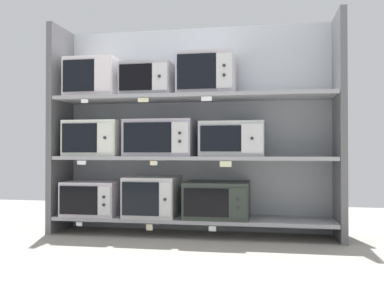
# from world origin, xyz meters

# --- Properties ---
(ground) EXTENTS (6.27, 6.00, 0.02)m
(ground) POSITION_xyz_m (0.00, -1.00, -0.01)
(ground) COLOR gray
(back_panel) EXTENTS (2.47, 0.04, 1.76)m
(back_panel) POSITION_xyz_m (0.00, 0.23, 0.88)
(back_panel) COLOR #9EA3A8
(back_panel) RESTS_ON ground
(upright_left) EXTENTS (0.05, 0.41, 1.76)m
(upright_left) POSITION_xyz_m (-1.17, 0.00, 0.88)
(upright_left) COLOR #5B5B5E
(upright_left) RESTS_ON ground
(upright_right) EXTENTS (0.05, 0.41, 1.76)m
(upright_right) POSITION_xyz_m (1.17, 0.00, 0.88)
(upright_right) COLOR #5B5B5E
(upright_right) RESTS_ON ground
(shelf_0) EXTENTS (2.27, 0.41, 0.03)m
(shelf_0) POSITION_xyz_m (0.00, 0.00, 0.13)
(shelf_0) COLOR #99999E
(shelf_0) RESTS_ON ground
(microwave_0) EXTENTS (0.46, 0.44, 0.28)m
(microwave_0) POSITION_xyz_m (-0.84, -0.00, 0.29)
(microwave_0) COLOR #BCB1BC
(microwave_0) RESTS_ON shelf_0
(microwave_1) EXTENTS (0.42, 0.44, 0.33)m
(microwave_1) POSITION_xyz_m (-0.33, -0.00, 0.31)
(microwave_1) COLOR #B7B5B6
(microwave_1) RESTS_ON shelf_0
(microwave_2) EXTENTS (0.52, 0.44, 0.29)m
(microwave_2) POSITION_xyz_m (0.21, -0.00, 0.29)
(microwave_2) COLOR #2D352E
(microwave_2) RESTS_ON shelf_0
(price_tag_0) EXTENTS (0.05, 0.00, 0.03)m
(price_tag_0) POSITION_xyz_m (-0.89, -0.21, 0.10)
(price_tag_0) COLOR white
(price_tag_1) EXTENTS (0.05, 0.00, 0.05)m
(price_tag_1) POSITION_xyz_m (-0.30, -0.21, 0.09)
(price_tag_1) COLOR beige
(price_tag_2) EXTENTS (0.06, 0.00, 0.04)m
(price_tag_2) POSITION_xyz_m (0.19, -0.21, 0.09)
(price_tag_2) COLOR white
(shelf_1) EXTENTS (2.27, 0.41, 0.03)m
(shelf_1) POSITION_xyz_m (0.00, 0.00, 0.63)
(shelf_1) COLOR #99999E
(microwave_3) EXTENTS (0.47, 0.37, 0.30)m
(microwave_3) POSITION_xyz_m (-0.84, -0.00, 0.80)
(microwave_3) COLOR silver
(microwave_3) RESTS_ON shelf_1
(microwave_4) EXTENTS (0.56, 0.38, 0.30)m
(microwave_4) POSITION_xyz_m (-0.26, -0.00, 0.80)
(microwave_4) COLOR #A59CAB
(microwave_4) RESTS_ON shelf_1
(microwave_5) EXTENTS (0.51, 0.36, 0.28)m
(microwave_5) POSITION_xyz_m (0.33, -0.00, 0.78)
(microwave_5) COLOR #B0B4B6
(microwave_5) RESTS_ON shelf_1
(price_tag_3) EXTENTS (0.07, 0.00, 0.03)m
(price_tag_3) POSITION_xyz_m (-0.87, -0.21, 0.59)
(price_tag_3) COLOR white
(price_tag_4) EXTENTS (0.06, 0.00, 0.03)m
(price_tag_4) POSITION_xyz_m (-0.27, -0.21, 0.59)
(price_tag_4) COLOR beige
(price_tag_5) EXTENTS (0.09, 0.00, 0.04)m
(price_tag_5) POSITION_xyz_m (0.30, -0.21, 0.59)
(price_tag_5) COLOR beige
(shelf_2) EXTENTS (2.27, 0.41, 0.03)m
(shelf_2) POSITION_xyz_m (0.00, 0.00, 1.13)
(shelf_2) COLOR #99999E
(microwave_6) EXTENTS (0.44, 0.34, 0.33)m
(microwave_6) POSITION_xyz_m (-0.86, -0.00, 1.31)
(microwave_6) COLOR silver
(microwave_6) RESTS_ON shelf_2
(microwave_7) EXTENTS (0.42, 0.36, 0.27)m
(microwave_7) POSITION_xyz_m (-0.37, -0.00, 1.28)
(microwave_7) COLOR #A2A2AA
(microwave_7) RESTS_ON shelf_2
(microwave_8) EXTENTS (0.46, 0.35, 0.34)m
(microwave_8) POSITION_xyz_m (0.12, -0.00, 1.31)
(microwave_8) COLOR #B7B0BA
(microwave_8) RESTS_ON shelf_2
(price_tag_6) EXTENTS (0.06, 0.00, 0.03)m
(price_tag_6) POSITION_xyz_m (-0.85, -0.21, 1.09)
(price_tag_6) COLOR white
(price_tag_7) EXTENTS (0.09, 0.00, 0.03)m
(price_tag_7) POSITION_xyz_m (-0.35, -0.21, 1.09)
(price_tag_7) COLOR beige
(price_tag_8) EXTENTS (0.08, 0.00, 0.03)m
(price_tag_8) POSITION_xyz_m (0.15, -0.21, 1.09)
(price_tag_8) COLOR white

